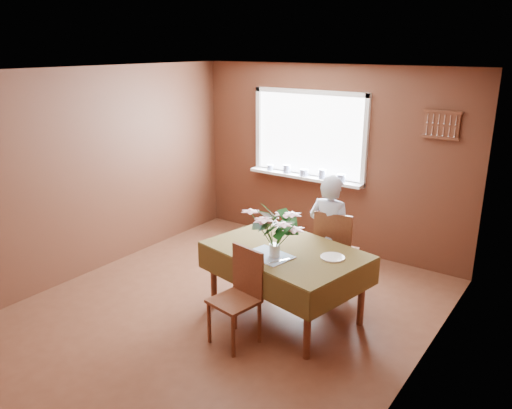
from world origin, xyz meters
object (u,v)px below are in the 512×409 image
Objects in this scene: flower_bouquet at (275,228)px; chair_near at (240,292)px; seated_woman at (329,236)px; dining_table at (285,257)px; chair_far at (335,249)px.

chair_near is at bearing -107.14° from flower_bouquet.
seated_woman reaches higher than flower_bouquet.
seated_woman is (0.14, 0.70, 0.04)m from dining_table.
chair_near reaches higher than dining_table.
dining_table is 0.66m from chair_near.
chair_far is (0.19, 0.74, -0.12)m from dining_table.
seated_woman reaches higher than chair_near.
seated_woman reaches higher than dining_table.
chair_near is 1.74× the size of flower_bouquet.
chair_near is (-0.11, -0.63, -0.16)m from dining_table.
flower_bouquet is at bearing 70.53° from chair_far.
dining_table is 3.25× the size of flower_bouquet.
dining_table is 0.45m from flower_bouquet.
chair_far reaches higher than dining_table.
seated_woman is at bearing 89.24° from chair_near.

